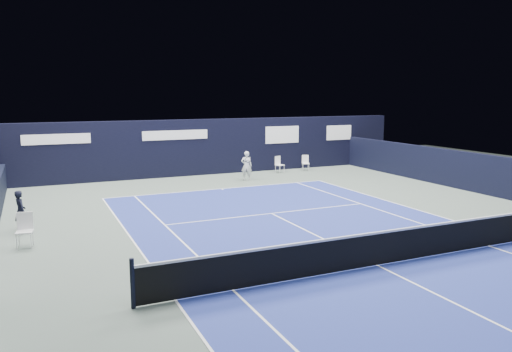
{
  "coord_description": "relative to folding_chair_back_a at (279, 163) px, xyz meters",
  "views": [
    {
      "loc": [
        -8.15,
        -10.18,
        4.5
      ],
      "look_at": [
        -0.16,
        7.48,
        1.3
      ],
      "focal_mm": 35.0,
      "sensor_mm": 36.0,
      "label": 1
    }
  ],
  "objects": [
    {
      "name": "court_markings",
      "position": [
        -4.83,
        -15.29,
        -0.53
      ],
      "size": [
        11.03,
        23.83,
        0.0
      ],
      "color": "white",
      "rests_on": "court_surface"
    },
    {
      "name": "court_surface",
      "position": [
        -4.83,
        -15.29,
        -0.53
      ],
      "size": [
        10.97,
        23.77,
        0.01
      ],
      "primitive_type": "cube",
      "color": "navy",
      "rests_on": "ground"
    },
    {
      "name": "tennis_net",
      "position": [
        -4.83,
        -15.29,
        -0.03
      ],
      "size": [
        12.9,
        0.1,
        1.1
      ],
      "color": "black",
      "rests_on": "ground"
    },
    {
      "name": "folding_chair_back_a",
      "position": [
        0.0,
        0.0,
        0.0
      ],
      "size": [
        0.52,
        0.51,
        0.95
      ],
      "rotation": [
        0.0,
        0.0,
        0.29
      ],
      "color": "white",
      "rests_on": "ground"
    },
    {
      "name": "tennis_player",
      "position": [
        -2.74,
        -1.63,
        0.23
      ],
      "size": [
        0.66,
        0.89,
        1.54
      ],
      "color": "white",
      "rests_on": "ground"
    },
    {
      "name": "ground",
      "position": [
        -4.83,
        -13.29,
        -0.54
      ],
      "size": [
        48.0,
        48.0,
        0.0
      ],
      "primitive_type": "plane",
      "color": "#4E5C54",
      "rests_on": "ground"
    },
    {
      "name": "line_judge_chair",
      "position": [
        -13.32,
        -9.59,
        0.05
      ],
      "size": [
        0.52,
        0.51,
        1.03
      ],
      "rotation": [
        0.0,
        0.0,
        -0.16
      ],
      "color": "white",
      "rests_on": "ground"
    },
    {
      "name": "folding_chair_back_b",
      "position": [
        1.8,
        0.06,
        -0.02
      ],
      "size": [
        0.52,
        0.51,
        0.91
      ],
      "rotation": [
        0.0,
        0.0,
        -0.38
      ],
      "color": "white",
      "rests_on": "ground"
    },
    {
      "name": "line_judge",
      "position": [
        -13.46,
        -7.71,
        0.15
      ],
      "size": [
        0.47,
        0.58,
        1.38
      ],
      "primitive_type": "imported",
      "rotation": [
        0.0,
        0.0,
        1.88
      ],
      "color": "black",
      "rests_on": "ground"
    },
    {
      "name": "enclosure_wall_right",
      "position": [
        5.67,
        -9.29,
        0.36
      ],
      "size": [
        0.3,
        22.0,
        1.8
      ],
      "primitive_type": "cube",
      "color": "black",
      "rests_on": "ground"
    },
    {
      "name": "back_sponsor_wall",
      "position": [
        -4.82,
        1.21,
        1.01
      ],
      "size": [
        26.0,
        0.63,
        3.1
      ],
      "color": "black",
      "rests_on": "ground"
    }
  ]
}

